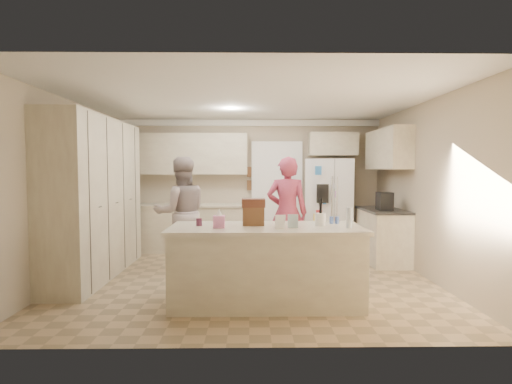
{
  "coord_description": "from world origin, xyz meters",
  "views": [
    {
      "loc": [
        0.01,
        -5.79,
        1.6
      ],
      "look_at": [
        0.1,
        0.35,
        1.25
      ],
      "focal_mm": 28.0,
      "sensor_mm": 36.0,
      "label": 1
    }
  ],
  "objects_px": {
    "coffee_maker": "(385,201)",
    "refrigerator": "(330,205)",
    "dollhouse_body": "(253,216)",
    "teen_boy": "(181,213)",
    "island_base": "(266,267)",
    "utensil_crock": "(320,219)",
    "tissue_box": "(219,222)",
    "teen_girl": "(287,213)"
  },
  "relations": [
    {
      "from": "utensil_crock",
      "to": "tissue_box",
      "type": "bearing_deg",
      "value": -172.87
    },
    {
      "from": "island_base",
      "to": "teen_boy",
      "type": "relative_size",
      "value": 1.22
    },
    {
      "from": "utensil_crock",
      "to": "dollhouse_body",
      "type": "bearing_deg",
      "value": 176.42
    },
    {
      "from": "teen_boy",
      "to": "dollhouse_body",
      "type": "bearing_deg",
      "value": 107.97
    },
    {
      "from": "dollhouse_body",
      "to": "tissue_box",
      "type": "bearing_deg",
      "value": -153.43
    },
    {
      "from": "utensil_crock",
      "to": "teen_boy",
      "type": "bearing_deg",
      "value": 139.63
    },
    {
      "from": "teen_girl",
      "to": "tissue_box",
      "type": "bearing_deg",
      "value": 69.72
    },
    {
      "from": "coffee_maker",
      "to": "teen_boy",
      "type": "height_order",
      "value": "teen_boy"
    },
    {
      "from": "tissue_box",
      "to": "refrigerator",
      "type": "bearing_deg",
      "value": 58.51
    },
    {
      "from": "coffee_maker",
      "to": "teen_girl",
      "type": "bearing_deg",
      "value": -173.65
    },
    {
      "from": "coffee_maker",
      "to": "utensil_crock",
      "type": "xyz_separation_m",
      "value": [
        -1.4,
        -1.85,
        -0.07
      ]
    },
    {
      "from": "refrigerator",
      "to": "teen_girl",
      "type": "bearing_deg",
      "value": -111.04
    },
    {
      "from": "island_base",
      "to": "teen_girl",
      "type": "xyz_separation_m",
      "value": [
        0.41,
        1.72,
        0.46
      ]
    },
    {
      "from": "dollhouse_body",
      "to": "teen_boy",
      "type": "bearing_deg",
      "value": 125.58
    },
    {
      "from": "coffee_maker",
      "to": "island_base",
      "type": "xyz_separation_m",
      "value": [
        -2.05,
        -1.9,
        -0.63
      ]
    },
    {
      "from": "coffee_maker",
      "to": "utensil_crock",
      "type": "bearing_deg",
      "value": -127.12
    },
    {
      "from": "island_base",
      "to": "dollhouse_body",
      "type": "relative_size",
      "value": 8.46
    },
    {
      "from": "coffee_maker",
      "to": "refrigerator",
      "type": "bearing_deg",
      "value": 120.61
    },
    {
      "from": "dollhouse_body",
      "to": "teen_boy",
      "type": "relative_size",
      "value": 0.14
    },
    {
      "from": "refrigerator",
      "to": "utensil_crock",
      "type": "xyz_separation_m",
      "value": [
        -0.72,
        -2.99,
        0.1
      ]
    },
    {
      "from": "teen_boy",
      "to": "tissue_box",
      "type": "bearing_deg",
      "value": 94.93
    },
    {
      "from": "coffee_maker",
      "to": "utensil_crock",
      "type": "distance_m",
      "value": 2.32
    },
    {
      "from": "refrigerator",
      "to": "teen_boy",
      "type": "relative_size",
      "value": 1.0
    },
    {
      "from": "dollhouse_body",
      "to": "teen_girl",
      "type": "height_order",
      "value": "teen_girl"
    },
    {
      "from": "refrigerator",
      "to": "teen_girl",
      "type": "distance_m",
      "value": 1.64
    },
    {
      "from": "dollhouse_body",
      "to": "teen_girl",
      "type": "distance_m",
      "value": 1.72
    },
    {
      "from": "refrigerator",
      "to": "island_base",
      "type": "height_order",
      "value": "refrigerator"
    },
    {
      "from": "utensil_crock",
      "to": "teen_boy",
      "type": "xyz_separation_m",
      "value": [
        -1.95,
        1.66,
        -0.1
      ]
    },
    {
      "from": "teen_boy",
      "to": "teen_girl",
      "type": "xyz_separation_m",
      "value": [
        1.71,
        0.01,
        0.0
      ]
    },
    {
      "from": "island_base",
      "to": "utensil_crock",
      "type": "height_order",
      "value": "utensil_crock"
    },
    {
      "from": "refrigerator",
      "to": "utensil_crock",
      "type": "relative_size",
      "value": 12.0
    },
    {
      "from": "refrigerator",
      "to": "tissue_box",
      "type": "relative_size",
      "value": 12.86
    },
    {
      "from": "refrigerator",
      "to": "coffee_maker",
      "type": "xyz_separation_m",
      "value": [
        0.68,
        -1.14,
        0.17
      ]
    },
    {
      "from": "island_base",
      "to": "dollhouse_body",
      "type": "bearing_deg",
      "value": 146.31
    },
    {
      "from": "coffee_maker",
      "to": "dollhouse_body",
      "type": "distance_m",
      "value": 2.84
    },
    {
      "from": "teen_girl",
      "to": "island_base",
      "type": "bearing_deg",
      "value": 84.17
    },
    {
      "from": "teen_boy",
      "to": "island_base",
      "type": "bearing_deg",
      "value": 109.67
    },
    {
      "from": "coffee_maker",
      "to": "teen_boy",
      "type": "bearing_deg",
      "value": -176.73
    },
    {
      "from": "tissue_box",
      "to": "teen_girl",
      "type": "distance_m",
      "value": 2.06
    },
    {
      "from": "tissue_box",
      "to": "teen_boy",
      "type": "bearing_deg",
      "value": 112.54
    },
    {
      "from": "refrigerator",
      "to": "dollhouse_body",
      "type": "xyz_separation_m",
      "value": [
        -1.52,
        -2.94,
        0.14
      ]
    },
    {
      "from": "dollhouse_body",
      "to": "teen_boy",
      "type": "height_order",
      "value": "teen_boy"
    }
  ]
}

